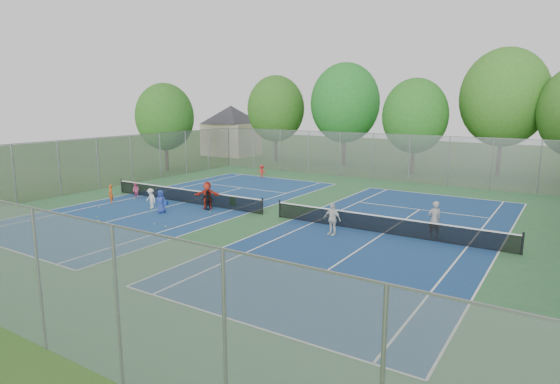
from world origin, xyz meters
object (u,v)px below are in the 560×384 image
(ball_crate, at_px, (165,203))
(instructor, at_px, (434,219))
(ball_hopper, at_px, (233,201))
(net_left, at_px, (185,196))
(net_right, at_px, (384,225))

(ball_crate, xyz_separation_m, instructor, (16.91, 1.92, 0.80))
(instructor, bearing_deg, ball_hopper, -41.49)
(net_left, height_order, net_right, same)
(net_right, bearing_deg, instructor, 15.67)
(ball_crate, distance_m, ball_hopper, 4.49)
(ball_crate, bearing_deg, ball_hopper, 30.81)
(ball_crate, relative_size, instructor, 0.17)
(ball_hopper, relative_size, instructor, 0.31)
(net_left, xyz_separation_m, instructor, (16.35, 0.66, 0.48))
(instructor, bearing_deg, net_left, -37.50)
(net_right, relative_size, instructor, 6.85)
(net_right, bearing_deg, net_left, 180.00)
(instructor, bearing_deg, ball_crate, -33.35)
(net_left, relative_size, net_right, 1.00)
(net_left, relative_size, ball_hopper, 22.00)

